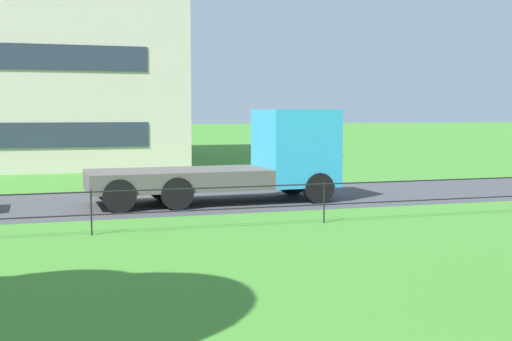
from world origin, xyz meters
TOP-DOWN VIEW (x-y plane):
  - street_strip at (0.00, 19.18)m, footprint 80.00×6.20m
  - park_fence at (0.00, 14.01)m, footprint 32.81×0.04m
  - flatbed_truck_far_left at (4.89, 18.37)m, footprint 7.35×2.56m

SIDE VIEW (x-z plane):
  - street_strip at x=0.00m, z-range 0.00..0.01m
  - park_fence at x=0.00m, z-range 0.18..1.18m
  - flatbed_truck_far_left at x=4.89m, z-range -0.16..2.59m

